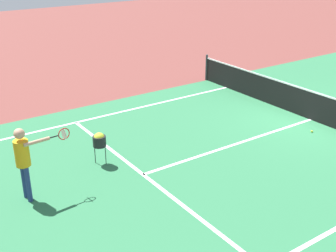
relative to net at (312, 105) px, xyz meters
The scene contains 9 objects.
ground_plane 0.49m from the net, ahead, with size 60.00×60.00×0.00m, color brown.
court_surface_inbounds 0.49m from the net, ahead, with size 10.62×24.40×0.00m, color #2D7247.
line_sideline_left 7.24m from the net, 124.66° to the right, with size 0.10×11.89×0.01m, color white.
line_service_near 6.42m from the net, 90.00° to the right, with size 8.22×0.10×0.01m, color white.
line_center_service 3.24m from the net, 90.00° to the right, with size 0.10×6.40×0.01m, color white.
net is the anchor object (origin of this frame).
player_near 9.11m from the net, 93.29° to the right, with size 0.43×1.24×1.73m.
ball_hopper 7.09m from the net, 99.21° to the right, with size 0.34×0.34×0.87m.
tennis_ball_near_net 1.15m from the net, 49.44° to the right, with size 0.07×0.07×0.07m, color #CCE033.
Camera 1 is at (8.18, -11.29, 5.36)m, focal length 46.64 mm.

